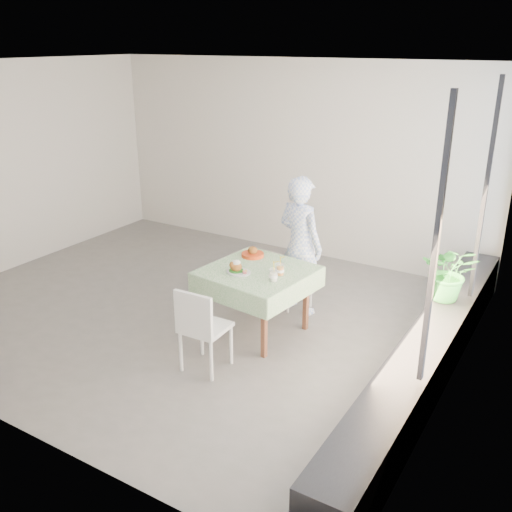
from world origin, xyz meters
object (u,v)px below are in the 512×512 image
Objects in this scene: diner at (300,245)px; chair_near at (205,344)px; chair_far at (293,286)px; potted_plant at (450,272)px; juice_cup_orange at (280,270)px; main_dish at (237,269)px; cafe_table at (258,294)px.

chair_near is at bearing 96.93° from diner.
potted_plant is (1.79, 0.01, 0.56)m from chair_far.
diner is at bearing 100.91° from juice_cup_orange.
juice_cup_orange is at bearing 23.05° from main_dish.
diner is 6.56× the size of juice_cup_orange.
cafe_table is 4.24× the size of main_dish.
juice_cup_orange is at bearing -72.17° from chair_far.
cafe_table is 2.01m from potted_plant.
cafe_table is 0.82m from diner.
chair_near is at bearing -110.04° from juice_cup_orange.
potted_plant is at bearing 0.30° from chair_far.
main_dish reaches higher than chair_near.
potted_plant is at bearing 24.77° from cafe_table.
cafe_table is at bearing 92.96° from diner.
diner is at bearing 73.30° from main_dish.
chair_near reaches higher than chair_far.
juice_cup_orange is (0.27, -0.83, 0.55)m from chair_far.
chair_near is 0.89m from main_dish.
potted_plant is (1.85, 1.73, 0.54)m from chair_near.
chair_far is 0.49× the size of diner.
cafe_table is at bearing 52.82° from main_dish.
potted_plant is at bearing -162.98° from diner.
juice_cup_orange is at bearing 69.96° from chair_near.
chair_near is 1.43× the size of potted_plant.
main_dish is (-0.27, -0.91, -0.03)m from diner.
chair_far is 1.72m from chair_near.
main_dish is (-0.09, 0.72, 0.52)m from chair_near.
chair_near is 2.59m from potted_plant.
chair_far is at bearing 107.83° from juice_cup_orange.
diner is (0.12, -0.09, 0.57)m from chair_far.
cafe_table is at bearing 86.73° from chair_near.
diner is at bearing 79.53° from cafe_table.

